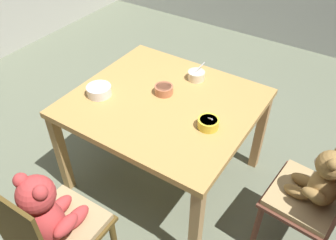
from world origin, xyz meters
TOP-DOWN VIEW (x-y plane):
  - ground_plane at (0.00, 0.00)m, footprint 5.20×5.20m
  - dining_table at (0.00, 0.00)m, footprint 1.12×1.02m
  - teddy_chair_near_right at (1.00, -0.04)m, footprint 0.42×0.45m
  - teddy_chair_near_front at (-0.02, -0.95)m, footprint 0.40×0.42m
  - porridge_bowl_white_near_left at (-0.38, -0.17)m, footprint 0.16×0.16m
  - porridge_bowl_cream_far_center at (0.05, 0.32)m, footprint 0.11×0.12m
  - porridge_bowl_yellow_near_right at (0.35, -0.07)m, footprint 0.12×0.12m
  - porridge_bowl_terracotta_center at (-0.04, 0.07)m, footprint 0.12×0.12m

SIDE VIEW (x-z plane):
  - ground_plane at x=0.00m, z-range -0.04..0.00m
  - teddy_chair_near_right at x=1.00m, z-range 0.11..0.96m
  - teddy_chair_near_front at x=-0.02m, z-range 0.12..1.03m
  - dining_table at x=0.00m, z-range 0.27..0.97m
  - porridge_bowl_terracotta_center at x=-0.04m, z-range 0.70..0.76m
  - porridge_bowl_yellow_near_right at x=0.35m, z-range 0.67..0.79m
  - porridge_bowl_cream_far_center at x=0.05m, z-range 0.67..0.79m
  - porridge_bowl_white_near_left at x=-0.38m, z-range 0.70..0.76m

